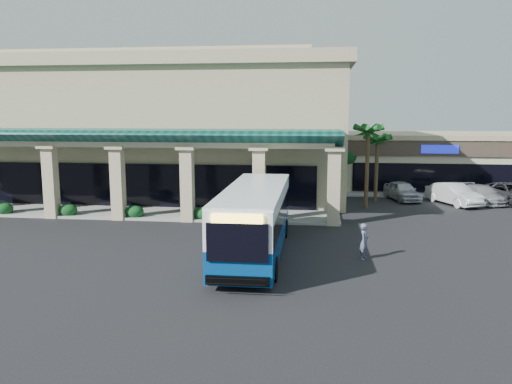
# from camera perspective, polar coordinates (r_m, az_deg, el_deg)

# --- Properties ---
(ground) EXTENTS (110.00, 110.00, 0.00)m
(ground) POSITION_cam_1_polar(r_m,az_deg,el_deg) (26.08, -4.26, -5.92)
(ground) COLOR black
(main_building) EXTENTS (30.80, 14.80, 11.35)m
(main_building) POSITION_cam_1_polar(r_m,az_deg,el_deg) (42.74, -10.77, 7.43)
(main_building) COLOR tan
(main_building) RESTS_ON ground
(arcade) EXTENTS (30.00, 6.20, 5.70)m
(arcade) POSITION_cam_1_polar(r_m,az_deg,el_deg) (34.29, -15.30, 2.21)
(arcade) COLOR #0A3F38
(arcade) RESTS_ON ground
(strip_mall) EXTENTS (22.50, 12.50, 4.90)m
(strip_mall) POSITION_cam_1_polar(r_m,az_deg,el_deg) (50.61, 21.92, 3.49)
(strip_mall) COLOR beige
(strip_mall) RESTS_ON ground
(palm_0) EXTENTS (2.40, 2.40, 6.60)m
(palm_0) POSITION_cam_1_polar(r_m,az_deg,el_deg) (36.05, 12.60, 3.34)
(palm_0) COLOR #134917
(palm_0) RESTS_ON ground
(palm_1) EXTENTS (2.40, 2.40, 5.80)m
(palm_1) POSITION_cam_1_polar(r_m,az_deg,el_deg) (39.16, 13.61, 3.14)
(palm_1) COLOR #134917
(palm_1) RESTS_ON ground
(broadleaf_tree) EXTENTS (2.60, 2.60, 4.81)m
(broadleaf_tree) POSITION_cam_1_polar(r_m,az_deg,el_deg) (44.00, 10.26, 3.21)
(broadleaf_tree) COLOR #0C3814
(broadleaf_tree) RESTS_ON ground
(transit_bus) EXTENTS (2.76, 11.63, 3.24)m
(transit_bus) POSITION_cam_1_polar(r_m,az_deg,el_deg) (23.77, -0.10, -3.33)
(transit_bus) COLOR navy
(transit_bus) RESTS_ON ground
(pedestrian) EXTENTS (0.58, 0.71, 1.68)m
(pedestrian) POSITION_cam_1_polar(r_m,az_deg,el_deg) (23.69, 12.28, -5.53)
(pedestrian) COLOR #535974
(pedestrian) RESTS_ON ground
(car_silver) EXTENTS (2.78, 4.65, 1.48)m
(car_silver) POSITION_cam_1_polar(r_m,az_deg,el_deg) (40.49, 16.37, 0.13)
(car_silver) COLOR #BABBC6
(car_silver) RESTS_ON ground
(car_white) EXTENTS (3.52, 5.08, 1.59)m
(car_white) POSITION_cam_1_polar(r_m,az_deg,el_deg) (39.72, 21.69, -0.22)
(car_white) COLOR silver
(car_white) RESTS_ON ground
(car_red) EXTENTS (3.26, 4.96, 1.33)m
(car_red) POSITION_cam_1_polar(r_m,az_deg,el_deg) (41.30, 24.38, -0.24)
(car_red) COLOR #9F9FA4
(car_red) RESTS_ON ground
(car_gray) EXTENTS (3.97, 6.03, 1.54)m
(car_gray) POSITION_cam_1_polar(r_m,az_deg,el_deg) (42.10, 27.16, -0.13)
(car_gray) COLOR #37383D
(car_gray) RESTS_ON ground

